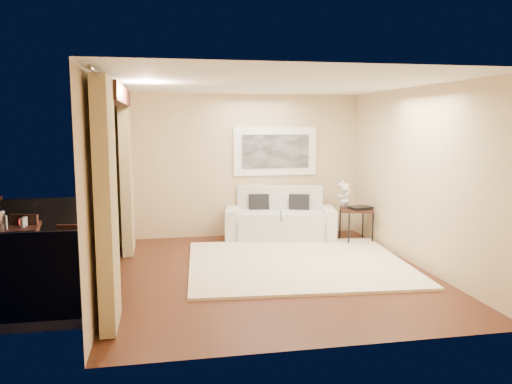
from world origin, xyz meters
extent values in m
plane|color=#4E2617|center=(0.00, 0.00, 0.00)|extent=(5.00, 5.00, 0.00)
plane|color=white|center=(0.00, 0.00, 2.70)|extent=(5.00, 5.00, 0.00)
plane|color=tan|center=(0.00, 2.50, 1.35)|extent=(4.50, 0.00, 4.50)
plane|color=tan|center=(0.00, -2.50, 1.35)|extent=(4.50, 0.00, 4.50)
plane|color=tan|center=(2.25, 0.00, 1.35)|extent=(0.00, 5.00, 5.00)
plane|color=tan|center=(-2.25, 1.85, 1.35)|extent=(0.00, 2.70, 2.70)
plane|color=tan|center=(-2.25, -1.85, 1.35)|extent=(0.00, 2.70, 2.70)
plane|color=tan|center=(-2.25, 0.00, 2.55)|extent=(0.00, 2.40, 2.40)
cube|color=black|center=(-2.13, 0.00, 2.52)|extent=(0.28, 2.40, 0.22)
cube|color=#605B56|center=(-3.15, 0.00, -0.06)|extent=(1.80, 2.60, 0.12)
cube|color=black|center=(-3.15, 1.27, 0.50)|extent=(1.80, 0.06, 1.00)
cube|color=black|center=(-3.15, -1.27, 0.50)|extent=(1.80, 0.06, 1.00)
cube|color=tan|center=(-2.11, 1.55, 1.32)|extent=(0.16, 0.75, 2.62)
cube|color=tan|center=(-2.11, -1.55, 1.32)|extent=(0.16, 0.75, 2.62)
cylinder|color=#4C473F|center=(-2.11, 0.00, 2.63)|extent=(0.04, 4.80, 0.04)
cube|color=white|center=(0.61, 2.47, 1.62)|extent=(1.62, 0.05, 0.92)
cube|color=black|center=(0.61, 2.44, 1.62)|extent=(1.30, 0.02, 0.64)
cube|color=#FBEDCA|center=(0.48, 0.32, 0.02)|extent=(3.49, 3.10, 0.04)
cube|color=silver|center=(0.61, 2.02, 0.20)|extent=(1.76, 1.16, 0.40)
cube|color=silver|center=(0.67, 2.35, 0.57)|extent=(1.63, 0.52, 0.78)
cube|color=silver|center=(-0.26, 2.19, 0.30)|extent=(0.39, 0.89, 0.59)
cube|color=silver|center=(1.48, 1.85, 0.30)|extent=(0.39, 0.89, 0.59)
cube|color=silver|center=(0.22, 2.07, 0.47)|extent=(0.90, 0.90, 0.13)
cube|color=silver|center=(0.99, 1.92, 0.47)|extent=(0.90, 0.90, 0.13)
cube|color=black|center=(0.25, 2.29, 0.63)|extent=(0.40, 0.22, 0.39)
cube|color=black|center=(1.00, 2.14, 0.63)|extent=(0.42, 0.29, 0.39)
cube|color=black|center=(1.93, 1.58, 0.59)|extent=(0.70, 0.70, 0.04)
cylinder|color=black|center=(1.70, 1.36, 0.29)|extent=(0.03, 0.03, 0.57)
cylinder|color=black|center=(2.16, 1.36, 0.29)|extent=(0.03, 0.03, 0.57)
cylinder|color=black|center=(1.70, 1.81, 0.29)|extent=(0.03, 0.03, 0.57)
cylinder|color=black|center=(2.16, 1.81, 0.29)|extent=(0.03, 0.03, 0.57)
cube|color=black|center=(1.98, 1.51, 0.64)|extent=(0.43, 0.36, 0.05)
imported|color=white|center=(1.75, 1.73, 0.87)|extent=(0.32, 0.26, 0.51)
cube|color=black|center=(-3.52, 0.10, 0.77)|extent=(0.75, 0.75, 0.05)
cylinder|color=black|center=(-3.25, -0.18, 0.37)|extent=(0.04, 0.04, 0.74)
cylinder|color=black|center=(-3.25, 0.37, 0.37)|extent=(0.04, 0.04, 0.74)
cube|color=black|center=(-3.33, 0.39, 0.43)|extent=(0.52, 0.52, 0.05)
cube|color=black|center=(-3.39, 0.22, 0.67)|extent=(0.40, 0.18, 0.53)
cylinder|color=black|center=(-3.12, 0.49, 0.21)|extent=(0.03, 0.03, 0.41)
cylinder|color=black|center=(-3.43, 0.60, 0.21)|extent=(0.03, 0.03, 0.41)
cylinder|color=black|center=(-3.23, 0.18, 0.21)|extent=(0.03, 0.03, 0.41)
cylinder|color=black|center=(-3.54, 0.29, 0.21)|extent=(0.03, 0.03, 0.41)
cube|color=black|center=(-2.70, -0.48, 0.40)|extent=(0.42, 0.42, 0.04)
cube|color=black|center=(-2.68, -0.31, 0.63)|extent=(0.38, 0.09, 0.49)
cylinder|color=black|center=(-2.87, -0.61, 0.19)|extent=(0.03, 0.03, 0.39)
cylinder|color=black|center=(-2.57, -0.65, 0.19)|extent=(0.03, 0.03, 0.39)
cylinder|color=black|center=(-2.84, -0.31, 0.19)|extent=(0.03, 0.03, 0.39)
cylinder|color=black|center=(-2.53, -0.35, 0.19)|extent=(0.03, 0.03, 0.39)
cylinder|color=red|center=(-3.43, 0.24, 0.83)|extent=(0.06, 0.06, 0.07)
cylinder|color=silver|center=(-3.53, -0.06, 0.89)|extent=(0.04, 0.04, 0.18)
cylinder|color=silver|center=(-3.36, 0.03, 0.86)|extent=(0.06, 0.06, 0.12)
cylinder|color=white|center=(-3.35, 0.13, 0.86)|extent=(0.06, 0.06, 0.12)
camera|label=1|loc=(-1.53, -6.87, 2.17)|focal=35.00mm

